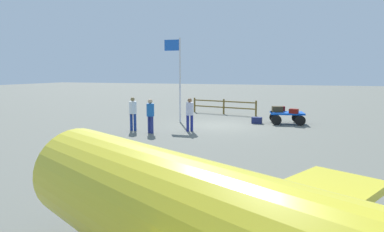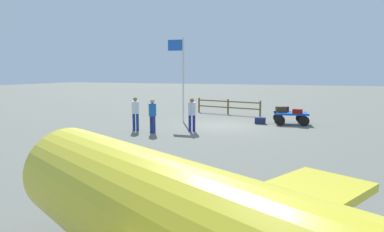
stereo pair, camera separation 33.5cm
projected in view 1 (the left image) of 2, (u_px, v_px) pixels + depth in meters
The scene contains 11 objects.
ground_plane at pixel (220, 125), 18.54m from camera, with size 120.00×120.00×0.00m, color slate.
luggage_cart at pixel (287, 115), 19.11m from camera, with size 2.05×1.67×0.66m.
suitcase_olive at pixel (294, 111), 18.57m from camera, with size 0.52×0.45×0.25m.
suitcase_tan at pixel (277, 109), 19.18m from camera, with size 0.66×0.51×0.32m.
suitcase_grey at pixel (279, 109), 19.70m from camera, with size 0.67×0.40×0.28m.
suitcase_navy at pixel (257, 120), 19.22m from camera, with size 0.57×0.32×0.36m.
worker_lead at pixel (190, 112), 16.60m from camera, with size 0.49×0.49×1.65m.
worker_trailing at pixel (150, 113), 16.10m from camera, with size 0.47×0.47×1.64m.
worker_supervisor at pixel (133, 111), 16.78m from camera, with size 0.38×0.38×1.67m.
flagpole at pixel (178, 72), 19.35m from camera, with size 0.99×0.10×4.83m.
wooden_fence at pixel (224, 105), 23.47m from camera, with size 4.71×1.10×1.04m.
Camera 1 is at (-4.44, 17.83, 2.92)m, focal length 31.67 mm.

